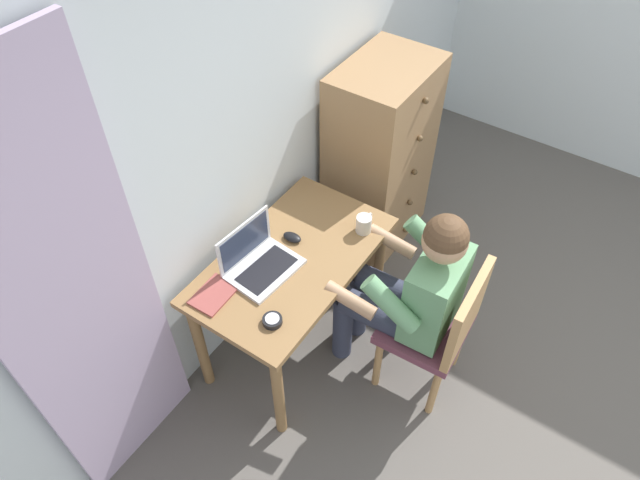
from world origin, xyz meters
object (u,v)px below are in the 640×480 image
person_seated (410,288)px  chair (440,326)px  dresser (380,158)px  computer_mouse (292,237)px  desk (293,273)px  coffee_mug (364,224)px  laptop (258,260)px  notebook_pad (214,295)px  desk_clock (272,320)px

person_seated → chair: bearing=-87.5°
dresser → computer_mouse: 0.95m
computer_mouse → desk: bearing=-147.3°
chair → coffee_mug: (0.16, 0.55, 0.28)m
chair → laptop: 0.95m
chair → notebook_pad: 1.11m
dresser → chair: bearing=-135.2°
desk → computer_mouse: 0.18m
notebook_pad → coffee_mug: (0.75, -0.36, 0.04)m
dresser → coffee_mug: dresser is taller
desk → notebook_pad: bearing=157.2°
computer_mouse → coffee_mug: size_ratio=0.83×
person_seated → notebook_pad: bearing=128.9°
desk_clock → coffee_mug: (0.72, -0.04, 0.03)m
desk → person_seated: person_seated is taller
desk → chair: (0.20, -0.74, -0.11)m
laptop → desk_clock: (-0.22, -0.25, -0.04)m
chair → notebook_pad: chair is taller
chair → coffee_mug: bearing=73.9°
laptop → computer_mouse: laptop is taller
dresser → coffee_mug: 0.75m
computer_mouse → notebook_pad: bearing=167.1°
person_seated → laptop: bearing=116.6°
desk → person_seated: bearing=-70.9°
notebook_pad → coffee_mug: bearing=-27.5°
person_seated → notebook_pad: (-0.58, 0.72, 0.06)m
desk → coffee_mug: bearing=-28.5°
desk_clock → dresser: bearing=9.9°
dresser → person_seated: size_ratio=1.03×
coffee_mug → person_seated: bearing=-114.5°
chair → person_seated: (-0.01, 0.18, 0.18)m
person_seated → notebook_pad: 0.93m
desk_clock → desk: bearing=23.1°
desk → desk_clock: desk_clock is taller
desk → notebook_pad: (-0.39, 0.16, 0.12)m
dresser → coffee_mug: (-0.68, -0.29, 0.16)m
dresser → notebook_pad: bearing=177.1°
chair → computer_mouse: (-0.10, 0.81, 0.25)m
computer_mouse → coffee_mug: 0.37m
person_seated → desk_clock: size_ratio=13.40×
computer_mouse → notebook_pad: (-0.49, 0.09, -0.01)m
person_seated → coffee_mug: 0.41m
dresser → person_seated: (-0.85, -0.65, 0.06)m
notebook_pad → desk_clock: bearing=-86.2°
desk → dresser: size_ratio=0.86×
person_seated → laptop: size_ratio=3.34×
desk → chair: chair is taller
computer_mouse → coffee_mug: (0.26, -0.27, 0.03)m
person_seated → notebook_pad: person_seated is taller
desk → laptop: laptop is taller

